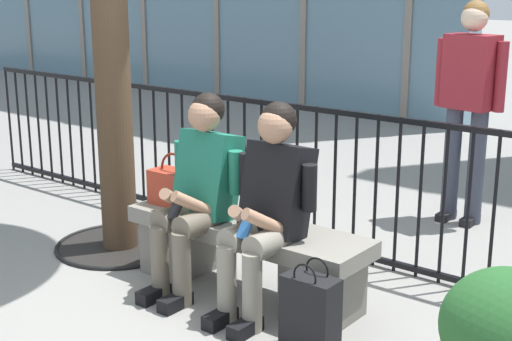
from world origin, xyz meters
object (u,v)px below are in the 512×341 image
object	(u,v)px
seated_person_companion	(267,203)
seated_person_with_phone	(198,187)
shopping_bag	(310,314)
stone_bench	(246,250)
bystander_at_railing	(469,95)
handbag_on_bench	(175,187)

from	to	relation	value
seated_person_companion	seated_person_with_phone	bearing A→B (deg)	180.00
shopping_bag	seated_person_with_phone	bearing A→B (deg)	165.85
stone_bench	seated_person_companion	world-z (taller)	seated_person_companion
bystander_at_railing	seated_person_with_phone	bearing A→B (deg)	-108.05
handbag_on_bench	bystander_at_railing	world-z (taller)	bystander_at_railing
handbag_on_bench	bystander_at_railing	xyz separation A→B (m)	(1.05, 2.13, 0.43)
seated_person_with_phone	handbag_on_bench	world-z (taller)	seated_person_with_phone
seated_person_companion	bystander_at_railing	bearing A→B (deg)	84.71
stone_bench	seated_person_with_phone	distance (m)	0.48
seated_person_with_phone	stone_bench	bearing A→B (deg)	26.13
handbag_on_bench	bystander_at_railing	bearing A→B (deg)	63.75
seated_person_with_phone	shopping_bag	xyz separation A→B (m)	(0.99, -0.25, -0.44)
stone_bench	shopping_bag	world-z (taller)	shopping_bag
stone_bench	bystander_at_railing	distance (m)	2.29
seated_person_with_phone	seated_person_companion	distance (m)	0.52
stone_bench	seated_person_companion	size ratio (longest dim) A/B	1.32
seated_person_with_phone	seated_person_companion	size ratio (longest dim) A/B	1.00
seated_person_with_phone	handbag_on_bench	size ratio (longest dim) A/B	3.52
seated_person_companion	shopping_bag	distance (m)	0.69
stone_bench	seated_person_with_phone	world-z (taller)	seated_person_with_phone
handbag_on_bench	bystander_at_railing	size ratio (longest dim) A/B	0.20
stone_bench	bystander_at_railing	bearing A→B (deg)	77.49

